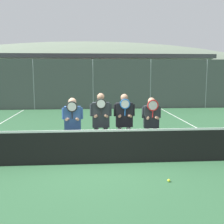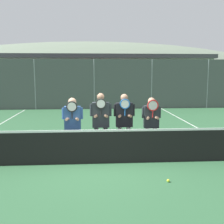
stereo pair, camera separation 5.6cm
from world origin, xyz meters
name	(u,v)px [view 1 (the left image)]	position (x,y,z in m)	size (l,w,h in m)	color
ground_plane	(98,164)	(0.00, 0.00, 0.00)	(120.00, 120.00, 0.00)	#2D5B38
hill_distant	(91,82)	(0.00, 60.23, 0.00)	(92.65, 51.47, 18.02)	slate
clubhouse_building	(95,76)	(0.24, 19.39, 1.99)	(21.05, 5.50, 3.94)	beige
fence_back	(93,84)	(0.00, 11.18, 1.62)	(23.02, 0.06, 3.25)	gray
tennis_net	(98,146)	(0.00, 0.00, 0.48)	(12.02, 0.09, 1.03)	gray
court_line_right_sideline	(211,135)	(4.47, 3.00, 0.00)	(0.05, 16.00, 0.01)	white
player_leftmost	(73,122)	(-0.69, 0.58, 1.05)	(0.59, 0.34, 1.74)	#232838
player_center_left	(101,120)	(0.11, 0.55, 1.11)	(0.62, 0.34, 1.86)	#56565B
player_center_right	(124,119)	(0.79, 0.64, 1.09)	(0.61, 0.34, 1.83)	white
player_rightmost	(151,121)	(1.60, 0.70, 1.02)	(0.57, 0.34, 1.71)	white
car_left_of_center	(58,93)	(-2.54, 13.49, 0.89)	(4.47, 1.93, 1.74)	black
car_center	(126,92)	(2.47, 13.51, 0.96)	(4.06, 2.04, 1.90)	maroon
tennis_ball_on_court	(169,180)	(1.56, -1.40, 0.03)	(0.07, 0.07, 0.07)	#CCDB33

